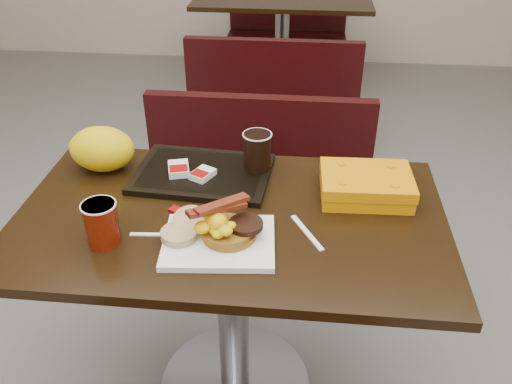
# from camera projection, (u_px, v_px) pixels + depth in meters

# --- Properties ---
(table_near) EXTENTS (1.20, 0.70, 0.75)m
(table_near) POSITION_uv_depth(u_px,v_px,m) (233.00, 311.00, 1.69)
(table_near) COLOR black
(table_near) RESTS_ON floor
(bench_near_n) EXTENTS (1.00, 0.46, 0.72)m
(bench_near_n) POSITION_uv_depth(u_px,v_px,m) (255.00, 195.00, 2.29)
(bench_near_n) COLOR black
(bench_near_n) RESTS_ON floor
(table_far) EXTENTS (1.20, 0.70, 0.75)m
(table_far) POSITION_uv_depth(u_px,v_px,m) (282.00, 50.00, 3.87)
(table_far) COLOR black
(table_far) RESTS_ON floor
(bench_far_s) EXTENTS (1.00, 0.46, 0.72)m
(bench_far_s) POSITION_uv_depth(u_px,v_px,m) (275.00, 89.00, 3.29)
(bench_far_s) COLOR black
(bench_far_s) RESTS_ON floor
(bench_far_n) EXTENTS (1.00, 0.46, 0.72)m
(bench_far_n) POSITION_uv_depth(u_px,v_px,m) (286.00, 25.00, 4.46)
(bench_far_n) COLOR black
(bench_far_n) RESTS_ON floor
(platter) EXTENTS (0.30, 0.24, 0.02)m
(platter) POSITION_uv_depth(u_px,v_px,m) (219.00, 242.00, 1.37)
(platter) COLOR white
(platter) RESTS_ON table_near
(pancake_stack) EXTENTS (0.18, 0.18, 0.03)m
(pancake_stack) POSITION_uv_depth(u_px,v_px,m) (229.00, 231.00, 1.37)
(pancake_stack) COLOR #8B6217
(pancake_stack) RESTS_ON platter
(sausage_patty) EXTENTS (0.10, 0.10, 0.01)m
(sausage_patty) POSITION_uv_depth(u_px,v_px,m) (246.00, 224.00, 1.36)
(sausage_patty) COLOR black
(sausage_patty) RESTS_ON pancake_stack
(scrambled_eggs) EXTENTS (0.11, 0.10, 0.05)m
(scrambled_eggs) POSITION_uv_depth(u_px,v_px,m) (217.00, 223.00, 1.34)
(scrambled_eggs) COLOR #F0A304
(scrambled_eggs) RESTS_ON pancake_stack
(bacon_strips) EXTENTS (0.17, 0.15, 0.01)m
(bacon_strips) POSITION_uv_depth(u_px,v_px,m) (217.00, 208.00, 1.34)
(bacon_strips) COLOR #44040C
(bacon_strips) RESTS_ON scrambled_eggs
(muffin_bottom) EXTENTS (0.11, 0.11, 0.02)m
(muffin_bottom) POSITION_uv_depth(u_px,v_px,m) (179.00, 234.00, 1.37)
(muffin_bottom) COLOR tan
(muffin_bottom) RESTS_ON platter
(muffin_top) EXTENTS (0.10, 0.11, 0.05)m
(muffin_top) POSITION_uv_depth(u_px,v_px,m) (190.00, 222.00, 1.39)
(muffin_top) COLOR tan
(muffin_top) RESTS_ON platter
(coffee_cup_near) EXTENTS (0.09, 0.09, 0.12)m
(coffee_cup_near) POSITION_uv_depth(u_px,v_px,m) (102.00, 223.00, 1.35)
(coffee_cup_near) COLOR #901C05
(coffee_cup_near) RESTS_ON table_near
(fork) EXTENTS (0.12, 0.03, 0.00)m
(fork) POSITION_uv_depth(u_px,v_px,m) (147.00, 234.00, 1.41)
(fork) COLOR white
(fork) RESTS_ON table_near
(knife) EXTENTS (0.09, 0.15, 0.00)m
(knife) POSITION_uv_depth(u_px,v_px,m) (307.00, 232.00, 1.42)
(knife) COLOR white
(knife) RESTS_ON table_near
(condiment_syrup) EXTENTS (0.04, 0.04, 0.01)m
(condiment_syrup) POSITION_uv_depth(u_px,v_px,m) (163.00, 188.00, 1.59)
(condiment_syrup) COLOR red
(condiment_syrup) RESTS_ON table_near
(condiment_ketchup) EXTENTS (0.04, 0.04, 0.01)m
(condiment_ketchup) POSITION_uv_depth(u_px,v_px,m) (176.00, 210.00, 1.50)
(condiment_ketchup) COLOR #8C0504
(condiment_ketchup) RESTS_ON table_near
(tray) EXTENTS (0.43, 0.32, 0.02)m
(tray) POSITION_uv_depth(u_px,v_px,m) (203.00, 174.00, 1.66)
(tray) COLOR black
(tray) RESTS_ON table_near
(hashbrown_sleeve_left) EXTENTS (0.08, 0.10, 0.02)m
(hashbrown_sleeve_left) POSITION_uv_depth(u_px,v_px,m) (179.00, 169.00, 1.64)
(hashbrown_sleeve_left) COLOR silver
(hashbrown_sleeve_left) RESTS_ON tray
(hashbrown_sleeve_right) EXTENTS (0.08, 0.09, 0.02)m
(hashbrown_sleeve_right) POSITION_uv_depth(u_px,v_px,m) (203.00, 174.00, 1.62)
(hashbrown_sleeve_right) COLOR silver
(hashbrown_sleeve_right) RESTS_ON tray
(coffee_cup_far) EXTENTS (0.11, 0.11, 0.12)m
(coffee_cup_far) POSITION_uv_depth(u_px,v_px,m) (257.00, 151.00, 1.64)
(coffee_cup_far) COLOR black
(coffee_cup_far) RESTS_ON tray
(clamshell) EXTENTS (0.27, 0.21, 0.07)m
(clamshell) POSITION_uv_depth(u_px,v_px,m) (366.00, 185.00, 1.55)
(clamshell) COLOR #CB7A03
(clamshell) RESTS_ON table_near
(paper_bag) EXTENTS (0.24, 0.20, 0.14)m
(paper_bag) POSITION_uv_depth(u_px,v_px,m) (102.00, 149.00, 1.66)
(paper_bag) COLOR yellow
(paper_bag) RESTS_ON table_near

